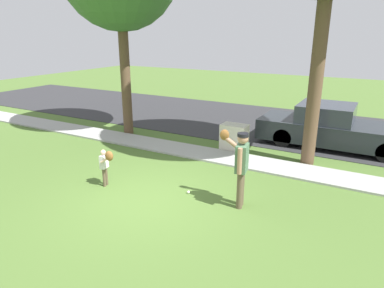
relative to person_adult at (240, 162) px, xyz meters
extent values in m
plane|color=#4C6B2D|center=(-1.99, 2.66, -1.11)|extent=(48.00, 48.00, 0.00)
cube|color=#A3A39E|center=(-1.99, 2.76, -1.08)|extent=(36.00, 1.20, 0.06)
cube|color=#2D2D30|center=(-1.99, 7.76, -1.10)|extent=(36.00, 6.80, 0.02)
cylinder|color=brown|center=(0.06, -0.09, -0.66)|extent=(0.14, 0.14, 0.88)
cylinder|color=brown|center=(0.03, 0.08, -0.66)|extent=(0.14, 0.14, 0.88)
cube|color=#4C7251|center=(0.04, -0.01, 0.09)|extent=(0.31, 0.46, 0.63)
sphere|color=#A87A5B|center=(0.04, -0.01, 0.54)|extent=(0.24, 0.24, 0.24)
cylinder|color=black|center=(0.04, -0.01, 0.63)|extent=(0.25, 0.25, 0.07)
cylinder|color=#A87A5B|center=(0.09, -0.27, 0.11)|extent=(0.10, 0.10, 0.59)
cylinder|color=#A87A5B|center=(-0.27, 0.20, 0.32)|extent=(0.55, 0.20, 0.42)
ellipsoid|color=brown|center=(-0.47, 0.17, 0.51)|extent=(0.24, 0.18, 0.26)
cylinder|color=brown|center=(-3.49, -0.61, -0.86)|extent=(0.08, 0.08, 0.50)
cylinder|color=brown|center=(-3.47, -0.71, -0.86)|extent=(0.08, 0.08, 0.50)
cube|color=silver|center=(-3.48, -0.66, -0.43)|extent=(0.18, 0.26, 0.35)
sphere|color=beige|center=(-3.48, -0.66, -0.17)|extent=(0.14, 0.14, 0.14)
cylinder|color=beige|center=(-3.51, -0.52, -0.42)|extent=(0.06, 0.06, 0.33)
cylinder|color=beige|center=(-3.31, -0.78, -0.30)|extent=(0.31, 0.11, 0.24)
ellipsoid|color=brown|center=(-3.19, -0.76, -0.19)|extent=(0.24, 0.18, 0.26)
sphere|color=white|center=(-1.33, -0.01, -1.07)|extent=(0.07, 0.07, 0.07)
cube|color=beige|center=(-1.64, 3.67, -0.65)|extent=(0.88, 0.56, 0.91)
cylinder|color=brown|center=(0.83, 3.60, 1.74)|extent=(0.39, 0.39, 5.69)
cylinder|color=brown|center=(-6.14, 3.56, 1.25)|extent=(0.37, 0.37, 4.71)
cube|color=#23282D|center=(1.33, 5.70, -0.56)|extent=(5.20, 1.95, 0.70)
cube|color=#2D333D|center=(0.94, 5.70, 0.09)|extent=(1.82, 1.79, 0.60)
cylinder|color=black|center=(-0.28, 6.56, -0.77)|extent=(0.64, 0.22, 0.64)
cylinder|color=black|center=(-0.28, 4.83, -0.77)|extent=(0.64, 0.22, 0.64)
camera|label=1|loc=(2.57, -6.83, 2.76)|focal=32.25mm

